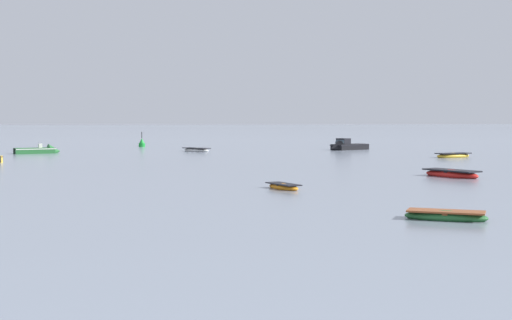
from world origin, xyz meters
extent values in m
ellipsoid|color=white|center=(1.74, 85.52, 0.14)|extent=(3.69, 4.00, 0.64)
cube|color=black|center=(1.74, 85.52, 0.42)|extent=(3.46, 3.73, 0.09)
cube|color=black|center=(1.74, 85.52, 0.32)|extent=(1.12, 1.01, 0.06)
ellipsoid|color=#23602D|center=(9.64, 25.37, 0.12)|extent=(3.53, 2.54, 0.53)
cube|color=brown|center=(9.64, 25.37, 0.35)|extent=(3.28, 2.40, 0.07)
cube|color=brown|center=(9.64, 25.37, 0.27)|extent=(0.66, 1.02, 0.05)
cube|color=#23602D|center=(-17.00, 83.01, 0.22)|extent=(4.77, 3.31, 0.87)
cone|color=#23602D|center=(-14.85, 83.85, 0.22)|extent=(1.92, 2.12, 1.74)
cube|color=silver|center=(-16.95, 83.03, 0.54)|extent=(4.88, 3.38, 0.10)
cube|color=silver|center=(-16.37, 83.26, 0.89)|extent=(0.57, 0.68, 0.48)
cube|color=black|center=(-19.00, 82.23, 0.35)|extent=(0.38, 0.42, 0.62)
cube|color=black|center=(21.54, 88.16, 0.24)|extent=(5.30, 4.30, 0.97)
cone|color=black|center=(19.33, 86.83, 0.24)|extent=(2.33, 2.47, 1.95)
cube|color=black|center=(21.50, 88.13, 0.61)|extent=(5.42, 4.39, 0.11)
cube|color=black|center=(20.53, 87.55, 1.11)|extent=(1.81, 1.93, 0.76)
cube|color=#384751|center=(20.02, 87.25, 1.16)|extent=(0.99, 1.41, 0.60)
cube|color=black|center=(23.62, 89.40, 0.39)|extent=(0.46, 0.49, 0.69)
ellipsoid|color=red|center=(18.16, 45.91, 0.16)|extent=(3.47, 4.66, 0.71)
cube|color=black|center=(18.16, 45.91, 0.46)|extent=(3.27, 4.33, 0.09)
cube|color=black|center=(18.16, 45.91, 0.35)|extent=(1.35, 0.90, 0.07)
ellipsoid|color=orange|center=(5.03, 38.81, 0.10)|extent=(1.99, 3.01, 0.45)
cube|color=black|center=(5.03, 38.81, 0.29)|extent=(1.88, 2.79, 0.06)
cube|color=black|center=(5.03, 38.81, 0.23)|extent=(0.88, 0.50, 0.05)
ellipsoid|color=gold|center=(27.83, 69.52, 0.15)|extent=(4.39, 2.71, 0.66)
cube|color=black|center=(27.83, 69.52, 0.43)|extent=(4.07, 2.58, 0.09)
cube|color=black|center=(27.83, 69.52, 0.33)|extent=(0.67, 1.29, 0.07)
cylinder|color=#198C2D|center=(-5.34, 100.44, 0.17)|extent=(0.90, 0.90, 0.70)
cone|color=#198C2D|center=(-5.34, 100.44, 0.87)|extent=(0.72, 0.72, 0.70)
cylinder|color=black|center=(-5.34, 100.44, 1.67)|extent=(0.10, 0.10, 0.90)
camera|label=1|loc=(-1.67, -3.18, 4.23)|focal=51.12mm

